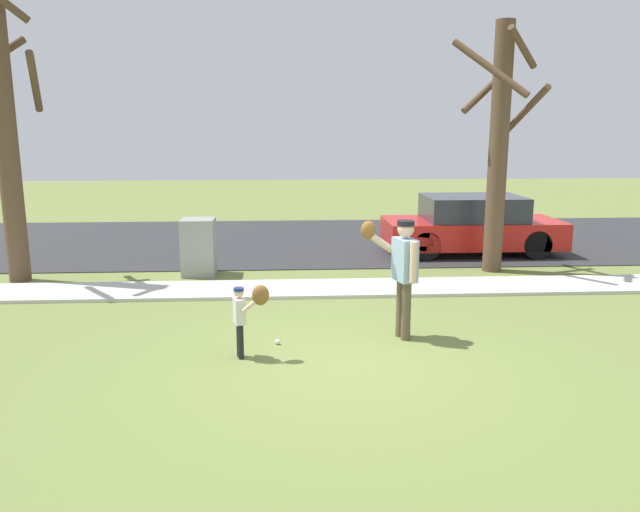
# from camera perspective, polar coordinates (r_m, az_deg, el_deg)

# --- Properties ---
(ground_plane) EXTENTS (48.00, 48.00, 0.00)m
(ground_plane) POSITION_cam_1_polar(r_m,az_deg,el_deg) (11.11, 0.77, -3.28)
(ground_plane) COLOR olive
(sidewalk_strip) EXTENTS (36.00, 1.20, 0.06)m
(sidewalk_strip) POSITION_cam_1_polar(r_m,az_deg,el_deg) (11.20, 0.74, -3.00)
(sidewalk_strip) COLOR beige
(sidewalk_strip) RESTS_ON ground
(road_surface) EXTENTS (36.00, 6.80, 0.02)m
(road_surface) POSITION_cam_1_polar(r_m,az_deg,el_deg) (16.08, -0.52, 1.49)
(road_surface) COLOR #2D2D30
(road_surface) RESTS_ON ground
(person_adult) EXTENTS (0.78, 0.57, 1.66)m
(person_adult) POSITION_cam_1_polar(r_m,az_deg,el_deg) (8.51, 7.51, -0.86)
(person_adult) COLOR brown
(person_adult) RESTS_ON ground
(person_child) EXTENTS (0.49, 0.32, 0.97)m
(person_child) POSITION_cam_1_polar(r_m,az_deg,el_deg) (7.85, -6.83, -4.92)
(person_child) COLOR black
(person_child) RESTS_ON ground
(baseball) EXTENTS (0.07, 0.07, 0.07)m
(baseball) POSITION_cam_1_polar(r_m,az_deg,el_deg) (8.48, -3.94, -7.90)
(baseball) COLOR white
(baseball) RESTS_ON ground
(utility_cabinet) EXTENTS (0.65, 0.63, 1.13)m
(utility_cabinet) POSITION_cam_1_polar(r_m,az_deg,el_deg) (12.46, -11.13, 0.81)
(utility_cabinet) COLOR gray
(utility_cabinet) RESTS_ON ground
(street_tree_near) EXTENTS (1.84, 1.88, 4.89)m
(street_tree_near) POSITION_cam_1_polar(r_m,az_deg,el_deg) (12.85, 16.20, 10.10)
(street_tree_near) COLOR brown
(street_tree_near) RESTS_ON ground
(street_tree_far) EXTENTS (1.85, 1.89, 5.68)m
(street_tree_far) POSITION_cam_1_polar(r_m,az_deg,el_deg) (12.85, -27.11, 11.04)
(street_tree_far) COLOR brown
(street_tree_far) RESTS_ON ground
(parked_hatchback_red) EXTENTS (4.00, 1.75, 1.33)m
(parked_hatchback_red) POSITION_cam_1_polar(r_m,az_deg,el_deg) (14.73, 13.84, 2.75)
(parked_hatchback_red) COLOR red
(parked_hatchback_red) RESTS_ON road_surface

